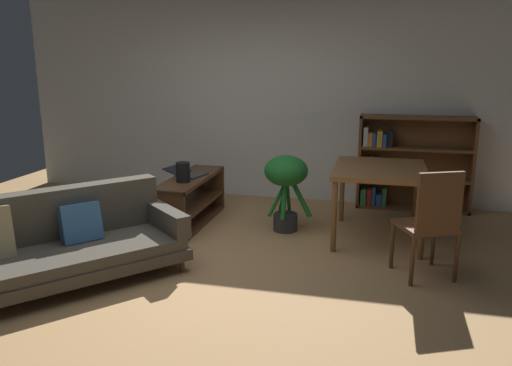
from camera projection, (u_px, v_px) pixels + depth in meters
ground_plane at (192, 270)px, 4.56m from camera, size 8.16×8.16×0.00m
back_wall_panel at (261, 98)px, 6.79m from camera, size 6.80×0.10×2.70m
fabric_couch at (57, 243)px, 4.28m from camera, size 1.93×2.05×0.76m
media_console at (190, 201)px, 5.83m from camera, size 0.39×1.36×0.55m
open_laptop at (187, 173)px, 5.87m from camera, size 0.51×0.41×0.08m
desk_speaker at (183, 172)px, 5.51m from camera, size 0.15×0.15×0.22m
potted_floor_plant at (286, 180)px, 5.51m from camera, size 0.55×0.48×0.85m
dining_table at (380, 175)px, 5.23m from camera, size 0.93×1.12×0.77m
dining_chair_near at (431, 220)px, 4.27m from camera, size 0.57×0.56×0.97m
bookshelf at (406, 163)px, 6.37m from camera, size 1.39×0.28×1.19m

